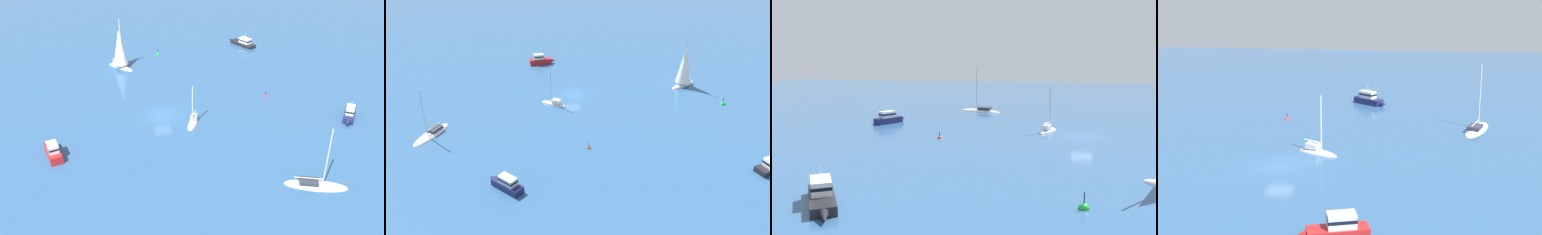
{
  "view_description": "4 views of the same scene",
  "coord_description": "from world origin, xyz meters",
  "views": [
    {
      "loc": [
        -6.82,
        -53.59,
        30.17
      ],
      "look_at": [
        3.36,
        -5.48,
        2.36
      ],
      "focal_mm": 38.85,
      "sensor_mm": 36.0,
      "label": 1
    },
    {
      "loc": [
        65.12,
        3.63,
        30.29
      ],
      "look_at": [
        12.53,
        1.41,
        2.15
      ],
      "focal_mm": 38.23,
      "sensor_mm": 36.0,
      "label": 2
    },
    {
      "loc": [
        6.92,
        56.14,
        11.33
      ],
      "look_at": [
        15.32,
        -3.81,
        1.51
      ],
      "focal_mm": 42.21,
      "sensor_mm": 36.0,
      "label": 3
    },
    {
      "loc": [
        -49.91,
        -12.43,
        17.8
      ],
      "look_at": [
        11.34,
        -5.51,
        1.98
      ],
      "focal_mm": 53.2,
      "sensor_mm": 36.0,
      "label": 4
    }
  ],
  "objects": [
    {
      "name": "yacht_1",
      "position": [
        -4.82,
        19.95,
        3.45
      ],
      "size": [
        4.98,
        5.36,
        9.8
      ],
      "rotation": [
        0.0,
        0.0,
        5.44
      ],
      "color": "white",
      "rests_on": "ground"
    },
    {
      "name": "launch",
      "position": [
        -15.02,
        -7.43,
        0.83
      ],
      "size": [
        2.74,
        5.43,
        2.11
      ],
      "rotation": [
        0.0,
        0.0,
        1.86
      ],
      "color": "#B21E1E",
      "rests_on": "ground"
    },
    {
      "name": "yacht",
      "position": [
        14.72,
        -19.88,
        0.1
      ],
      "size": [
        7.44,
        4.34,
        8.08
      ],
      "rotation": [
        0.0,
        0.0,
        5.93
      ],
      "color": "white",
      "rests_on": "ground"
    },
    {
      "name": "mooring_buoy",
      "position": [
        17.38,
        3.08,
        0.01
      ],
      "size": [
        0.51,
        0.51,
        1.02
      ],
      "color": "red",
      "rests_on": "ground"
    },
    {
      "name": "yacht_2",
      "position": [
        4.08,
        -2.98,
        0.18
      ],
      "size": [
        3.08,
        4.67,
        6.49
      ],
      "rotation": [
        0.0,
        0.0,
        4.27
      ],
      "color": "silver",
      "rests_on": "ground"
    },
    {
      "name": "ground_plane",
      "position": [
        0.0,
        0.0,
        0.0
      ],
      "size": [
        164.86,
        164.86,
        0.0
      ],
      "primitive_type": "plane",
      "color": "#2D5684"
    },
    {
      "name": "launch_1",
      "position": [
        26.7,
        -6.47,
        0.74
      ],
      "size": [
        3.95,
        4.88,
        2.65
      ],
      "rotation": [
        0.0,
        0.0,
        4.09
      ],
      "color": "#191E4C",
      "rests_on": "ground"
    },
    {
      "name": "channel_buoy",
      "position": [
        2.8,
        25.27,
        0.01
      ],
      "size": [
        0.82,
        0.82,
        1.62
      ],
      "color": "green",
      "rests_on": "ground"
    }
  ]
}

